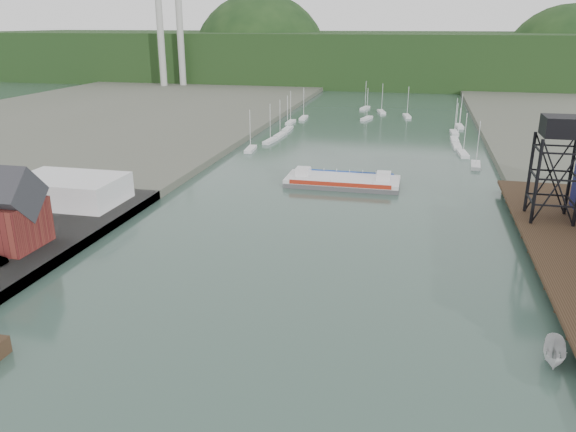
% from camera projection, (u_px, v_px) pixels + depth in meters
% --- Properties ---
extents(white_shed, '(18.00, 12.00, 4.50)m').
position_uv_depth(white_shed, '(70.00, 190.00, 97.15)').
color(white_shed, silver).
rests_on(white_shed, west_quay).
extents(lift_tower, '(6.50, 6.50, 16.00)m').
position_uv_depth(lift_tower, '(561.00, 133.00, 83.73)').
color(lift_tower, black).
rests_on(lift_tower, east_pier).
extents(marina_sailboats, '(57.71, 92.65, 0.90)m').
position_uv_depth(marina_sailboats, '(371.00, 130.00, 170.28)').
color(marina_sailboats, silver).
rests_on(marina_sailboats, ground).
extents(smokestacks, '(11.20, 8.20, 60.00)m').
position_uv_depth(smokestacks, '(170.00, 25.00, 269.86)').
color(smokestacks, '#A9AAA4').
rests_on(smokestacks, ground).
extents(distant_hills, '(500.00, 120.00, 80.00)m').
position_uv_depth(distant_hills, '(390.00, 61.00, 317.80)').
color(distant_hills, black).
rests_on(distant_hills, ground).
extents(chain_ferry, '(22.74, 9.42, 3.27)m').
position_uv_depth(chain_ferry, '(342.00, 181.00, 113.39)').
color(chain_ferry, '#4D4D50').
rests_on(chain_ferry, ground).
extents(motorboat, '(3.13, 5.77, 2.11)m').
position_uv_depth(motorboat, '(555.00, 353.00, 54.12)').
color(motorboat, silver).
rests_on(motorboat, ground).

